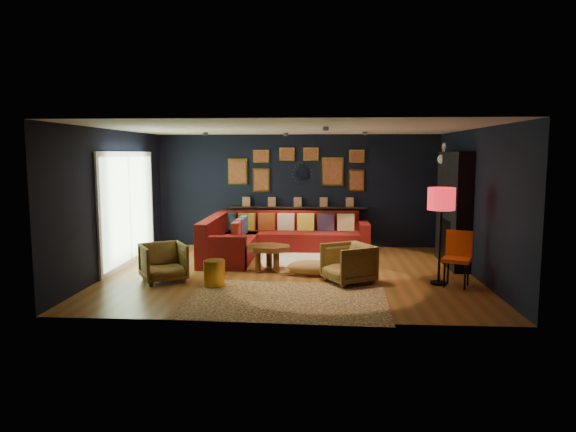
# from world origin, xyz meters

# --- Properties ---
(floor) EXTENTS (6.50, 6.50, 0.00)m
(floor) POSITION_xyz_m (0.00, 0.00, 0.00)
(floor) COLOR brown
(floor) RESTS_ON ground
(room_walls) EXTENTS (6.50, 6.50, 6.50)m
(room_walls) POSITION_xyz_m (0.00, 0.00, 1.59)
(room_walls) COLOR black
(room_walls) RESTS_ON ground
(sectional) EXTENTS (3.41, 2.69, 0.86)m
(sectional) POSITION_xyz_m (-0.61, 1.81, 0.32)
(sectional) COLOR #690F0B
(sectional) RESTS_ON ground
(ledge) EXTENTS (3.20, 0.12, 0.04)m
(ledge) POSITION_xyz_m (0.00, 2.68, 0.92)
(ledge) COLOR black
(ledge) RESTS_ON room_walls
(gallery_wall) EXTENTS (3.15, 0.04, 1.02)m
(gallery_wall) POSITION_xyz_m (-0.01, 2.72, 1.81)
(gallery_wall) COLOR gold
(gallery_wall) RESTS_ON room_walls
(sunburst_mirror) EXTENTS (0.47, 0.16, 0.47)m
(sunburst_mirror) POSITION_xyz_m (0.10, 2.72, 1.70)
(sunburst_mirror) COLOR silver
(sunburst_mirror) RESTS_ON room_walls
(fireplace) EXTENTS (0.31, 1.60, 2.20)m
(fireplace) POSITION_xyz_m (3.09, 0.90, 1.02)
(fireplace) COLOR black
(fireplace) RESTS_ON ground
(deer_head) EXTENTS (0.50, 0.28, 0.45)m
(deer_head) POSITION_xyz_m (3.14, 1.40, 2.05)
(deer_head) COLOR white
(deer_head) RESTS_ON fireplace
(sliding_door) EXTENTS (0.06, 2.80, 2.20)m
(sliding_door) POSITION_xyz_m (-3.22, 0.60, 1.10)
(sliding_door) COLOR white
(sliding_door) RESTS_ON ground
(ceiling_spots) EXTENTS (3.30, 2.50, 0.06)m
(ceiling_spots) POSITION_xyz_m (-0.00, 0.80, 2.56)
(ceiling_spots) COLOR black
(ceiling_spots) RESTS_ON room_walls
(shag_rug) EXTENTS (2.47, 2.05, 0.03)m
(shag_rug) POSITION_xyz_m (0.32, 1.30, 0.01)
(shag_rug) COLOR white
(shag_rug) RESTS_ON ground
(leopard_rug) EXTENTS (3.07, 2.25, 0.02)m
(leopard_rug) POSITION_xyz_m (0.03, -1.80, 0.01)
(leopard_rug) COLOR tan
(leopard_rug) RESTS_ON ground
(coffee_table) EXTENTS (0.99, 0.80, 0.45)m
(coffee_table) POSITION_xyz_m (-0.44, 0.13, 0.39)
(coffee_table) COLOR brown
(coffee_table) RESTS_ON shag_rug
(pouf) EXTENTS (0.59, 0.59, 0.38)m
(pouf) POSITION_xyz_m (-1.30, 1.40, 0.22)
(pouf) COLOR maroon
(pouf) RESTS_ON shag_rug
(armchair_left) EXTENTS (0.94, 0.92, 0.72)m
(armchair_left) POSITION_xyz_m (-2.13, -0.75, 0.36)
(armchair_left) COLOR #BA8B3B
(armchair_left) RESTS_ON ground
(armchair_right) EXTENTS (0.93, 0.95, 0.74)m
(armchair_right) POSITION_xyz_m (1.00, -0.68, 0.37)
(armchair_right) COLOR #BA8B3B
(armchair_right) RESTS_ON ground
(gold_stool) EXTENTS (0.35, 0.35, 0.44)m
(gold_stool) POSITION_xyz_m (-1.20, -1.03, 0.22)
(gold_stool) COLOR gold
(gold_stool) RESTS_ON ground
(orange_chair) EXTENTS (0.56, 0.56, 0.90)m
(orange_chair) POSITION_xyz_m (2.78, -0.72, 0.53)
(orange_chair) COLOR black
(orange_chair) RESTS_ON ground
(floor_lamp) EXTENTS (0.44, 0.44, 1.61)m
(floor_lamp) POSITION_xyz_m (2.50, -0.66, 1.36)
(floor_lamp) COLOR black
(floor_lamp) RESTS_ON ground
(dog) EXTENTS (1.22, 0.65, 0.37)m
(dog) POSITION_xyz_m (0.38, -0.20, 0.20)
(dog) COLOR tan
(dog) RESTS_ON leopard_rug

